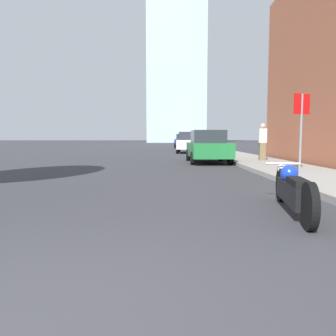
{
  "coord_description": "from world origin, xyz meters",
  "views": [
    {
      "loc": [
        0.97,
        -1.85,
        1.2
      ],
      "look_at": [
        1.0,
        5.24,
        0.56
      ],
      "focal_mm": 35.0,
      "sensor_mm": 36.0,
      "label": 1
    }
  ],
  "objects": [
    {
      "name": "sidewalk",
      "position": [
        5.31,
        40.0,
        0.07
      ],
      "size": [
        2.7,
        240.0,
        0.15
      ],
      "color": "gray",
      "rests_on": "ground_plane"
    },
    {
      "name": "distant_tower",
      "position": [
        3.33,
        96.54,
        37.04
      ],
      "size": [
        16.48,
        16.48,
        74.08
      ],
      "color": "#9EB7CC",
      "rests_on": "ground_plane"
    },
    {
      "name": "motorcycle",
      "position": [
        2.97,
        3.36,
        0.38
      ],
      "size": [
        0.71,
        2.64,
        0.76
      ],
      "rotation": [
        0.0,
        0.0,
        -0.16
      ],
      "color": "black",
      "rests_on": "ground_plane"
    },
    {
      "name": "parked_car_green",
      "position": [
        2.94,
        14.37,
        0.8
      ],
      "size": [
        1.95,
        4.48,
        1.59
      ],
      "rotation": [
        0.0,
        0.0,
        0.01
      ],
      "color": "#1E6B33",
      "rests_on": "ground_plane"
    },
    {
      "name": "parked_car_white",
      "position": [
        2.67,
        25.26,
        0.87
      ],
      "size": [
        2.15,
        4.42,
        1.72
      ],
      "rotation": [
        0.0,
        0.0,
        -0.09
      ],
      "color": "silver",
      "rests_on": "ground_plane"
    },
    {
      "name": "parked_car_blue",
      "position": [
        2.71,
        38.05,
        0.87
      ],
      "size": [
        1.97,
        4.06,
        1.73
      ],
      "rotation": [
        0.0,
        0.0,
        0.06
      ],
      "color": "#1E3899",
      "rests_on": "ground_plane"
    },
    {
      "name": "stop_sign",
      "position": [
        4.94,
        7.98,
        1.76
      ],
      "size": [
        0.57,
        0.26,
        2.37
      ],
      "color": "slate",
      "rests_on": "sidewalk"
    },
    {
      "name": "pedestrian",
      "position": [
        5.48,
        13.79,
        1.06
      ],
      "size": [
        0.36,
        0.25,
        1.76
      ],
      "color": "brown",
      "rests_on": "sidewalk"
    }
  ]
}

